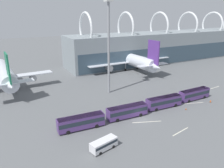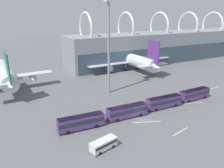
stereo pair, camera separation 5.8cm
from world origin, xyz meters
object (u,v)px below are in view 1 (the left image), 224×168
(airliner_at_gate_near, at_px, (5,74))
(shuttle_bus_0, at_px, (81,122))
(shuttle_bus_3, at_px, (194,94))
(traffic_cone_0, at_px, (186,109))
(shuttle_bus_2, at_px, (164,101))
(service_van_foreground, at_px, (104,144))
(traffic_cone_1, at_px, (211,101))
(airliner_at_gate_far, at_px, (131,59))
(floodlight_mast, at_px, (109,44))
(shuttle_bus_1, at_px, (127,111))

(airliner_at_gate_near, xyz_separation_m, shuttle_bus_0, (13.95, -39.04, -3.85))
(shuttle_bus_3, bearing_deg, traffic_cone_0, -151.16)
(shuttle_bus_2, xyz_separation_m, traffic_cone_0, (4.70, -4.25, -1.63))
(shuttle_bus_3, relative_size, service_van_foreground, 1.83)
(shuttle_bus_0, distance_m, traffic_cone_1, 41.53)
(traffic_cone_0, distance_m, traffic_cone_1, 10.97)
(airliner_at_gate_far, relative_size, traffic_cone_1, 55.07)
(traffic_cone_1, bearing_deg, service_van_foreground, -170.66)
(shuttle_bus_2, relative_size, traffic_cone_0, 17.49)
(shuttle_bus_0, height_order, shuttle_bus_3, same)
(shuttle_bus_2, xyz_separation_m, floodlight_mast, (-8.45, 18.81, 15.05))
(shuttle_bus_1, xyz_separation_m, floodlight_mast, (4.41, 19.23, 15.05))
(shuttle_bus_3, distance_m, traffic_cone_1, 5.24)
(service_van_foreground, bearing_deg, shuttle_bus_1, -153.31)
(shuttle_bus_3, xyz_separation_m, service_van_foreground, (-37.41, -10.76, -0.66))
(shuttle_bus_0, distance_m, shuttle_bus_1, 12.86)
(shuttle_bus_0, relative_size, shuttle_bus_2, 1.00)
(airliner_at_gate_far, relative_size, shuttle_bus_0, 3.98)
(shuttle_bus_1, distance_m, traffic_cone_1, 28.74)
(shuttle_bus_1, height_order, shuttle_bus_3, same)
(shuttle_bus_3, height_order, service_van_foreground, shuttle_bus_3)
(traffic_cone_1, bearing_deg, shuttle_bus_2, 166.52)
(airliner_at_gate_far, relative_size, service_van_foreground, 7.31)
(traffic_cone_0, bearing_deg, floodlight_mast, 119.69)
(shuttle_bus_1, bearing_deg, shuttle_bus_2, 4.03)
(airliner_at_gate_near, relative_size, service_van_foreground, 5.85)
(shuttle_bus_2, relative_size, shuttle_bus_3, 1.00)
(shuttle_bus_3, bearing_deg, airliner_at_gate_near, 143.07)
(airliner_at_gate_far, height_order, traffic_cone_1, airliner_at_gate_far)
(airliner_at_gate_near, bearing_deg, traffic_cone_1, -130.65)
(shuttle_bus_3, height_order, traffic_cone_0, shuttle_bus_3)
(shuttle_bus_0, xyz_separation_m, shuttle_bus_3, (38.57, 0.77, 0.00))
(airliner_at_gate_near, height_order, floodlight_mast, floodlight_mast)
(airliner_at_gate_near, distance_m, shuttle_bus_2, 55.52)
(service_van_foreground, bearing_deg, traffic_cone_1, 175.67)
(shuttle_bus_0, xyz_separation_m, service_van_foreground, (1.16, -9.99, -0.66))
(shuttle_bus_3, xyz_separation_m, traffic_cone_1, (2.80, -4.15, -1.54))
(airliner_at_gate_far, relative_size, shuttle_bus_3, 4.00)
(shuttle_bus_2, bearing_deg, airliner_at_gate_far, 71.92)
(airliner_at_gate_near, distance_m, service_van_foreground, 51.50)
(airliner_at_gate_far, height_order, shuttle_bus_1, airliner_at_gate_far)
(shuttle_bus_2, height_order, traffic_cone_1, shuttle_bus_2)
(airliner_at_gate_far, distance_m, shuttle_bus_0, 60.04)
(shuttle_bus_2, distance_m, traffic_cone_0, 6.54)
(airliner_at_gate_near, bearing_deg, floodlight_mast, -125.64)
(airliner_at_gate_near, bearing_deg, shuttle_bus_2, -137.44)
(airliner_at_gate_near, height_order, shuttle_bus_1, airliner_at_gate_near)
(airliner_at_gate_near, bearing_deg, shuttle_bus_1, -148.73)
(shuttle_bus_0, height_order, shuttle_bus_1, same)
(shuttle_bus_0, height_order, traffic_cone_0, shuttle_bus_0)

